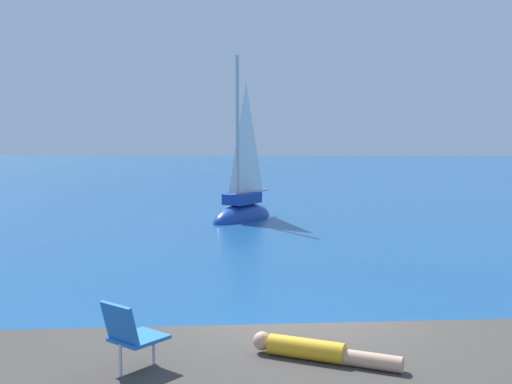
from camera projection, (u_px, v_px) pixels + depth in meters
name	position (u px, v px, depth m)	size (l,w,h in m)	color
ground_plane	(298.00, 364.00, 9.44)	(160.00, 160.00, 0.00)	navy
boulder_inland	(112.00, 376.00, 8.98)	(0.95, 0.76, 0.52)	#393637
sailboat_near	(243.00, 210.00, 24.88)	(2.83, 3.80, 6.94)	#193D99
person_sunbather	(317.00, 351.00, 7.23)	(1.69, 0.78, 0.25)	gold
beach_chair	(131.00, 333.00, 6.85)	(0.74, 0.76, 0.80)	blue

